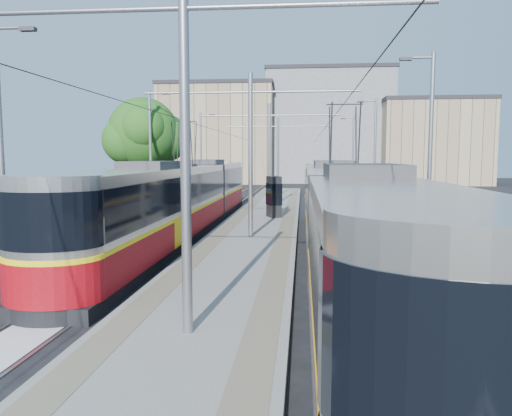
# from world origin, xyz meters

# --- Properties ---
(ground) EXTENTS (160.00, 160.00, 0.00)m
(ground) POSITION_xyz_m (0.00, 0.00, 0.00)
(ground) COLOR black
(ground) RESTS_ON ground
(platform) EXTENTS (4.00, 50.00, 0.30)m
(platform) POSITION_xyz_m (0.00, 17.00, 0.15)
(platform) COLOR gray
(platform) RESTS_ON ground
(tactile_strip_left) EXTENTS (0.70, 50.00, 0.01)m
(tactile_strip_left) POSITION_xyz_m (-1.45, 17.00, 0.30)
(tactile_strip_left) COLOR gray
(tactile_strip_left) RESTS_ON platform
(tactile_strip_right) EXTENTS (0.70, 50.00, 0.01)m
(tactile_strip_right) POSITION_xyz_m (1.45, 17.00, 0.30)
(tactile_strip_right) COLOR gray
(tactile_strip_right) RESTS_ON platform
(rails) EXTENTS (8.71, 70.00, 0.03)m
(rails) POSITION_xyz_m (0.00, 17.00, 0.02)
(rails) COLOR gray
(rails) RESTS_ON ground
(track_arrow) EXTENTS (1.20, 5.00, 0.01)m
(track_arrow) POSITION_xyz_m (-3.60, -3.00, 0.01)
(track_arrow) COLOR silver
(track_arrow) RESTS_ON ground
(tram_left) EXTENTS (2.43, 28.63, 5.50)m
(tram_left) POSITION_xyz_m (-3.60, 11.02, 1.71)
(tram_left) COLOR black
(tram_left) RESTS_ON ground
(tram_right) EXTENTS (2.43, 27.93, 5.50)m
(tram_right) POSITION_xyz_m (3.60, 3.62, 1.86)
(tram_right) COLOR black
(tram_right) RESTS_ON ground
(catenary) EXTENTS (9.20, 70.00, 7.00)m
(catenary) POSITION_xyz_m (0.00, 14.15, 4.52)
(catenary) COLOR gray
(catenary) RESTS_ON platform
(street_lamps) EXTENTS (15.18, 38.22, 8.00)m
(street_lamps) POSITION_xyz_m (-0.00, 21.00, 4.18)
(street_lamps) COLOR gray
(street_lamps) RESTS_ON ground
(shelter) EXTENTS (1.00, 1.23, 2.35)m
(shelter) POSITION_xyz_m (0.60, 15.22, 1.53)
(shelter) COLOR black
(shelter) RESTS_ON platform
(tree) EXTENTS (5.40, 4.99, 7.85)m
(tree) POSITION_xyz_m (-8.47, 20.80, 5.31)
(tree) COLOR #382314
(tree) RESTS_ON ground
(building_left) EXTENTS (16.32, 12.24, 14.14)m
(building_left) POSITION_xyz_m (-10.00, 60.00, 7.08)
(building_left) COLOR tan
(building_left) RESTS_ON ground
(building_centre) EXTENTS (18.36, 14.28, 16.44)m
(building_centre) POSITION_xyz_m (6.00, 64.00, 8.23)
(building_centre) COLOR gray
(building_centre) RESTS_ON ground
(building_right) EXTENTS (14.28, 10.20, 11.60)m
(building_right) POSITION_xyz_m (20.00, 58.00, 5.81)
(building_right) COLOR tan
(building_right) RESTS_ON ground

